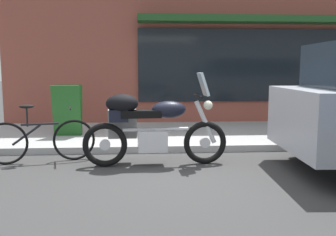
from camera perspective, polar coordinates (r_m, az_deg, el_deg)
ground_plane at (r=5.46m, az=2.16°, el=-8.03°), size 80.00×80.00×0.00m
touring_motorcycle at (r=5.66m, az=-3.20°, el=-1.15°), size 2.20×0.62×1.41m
parked_bicycle at (r=6.18m, az=-18.92°, el=-3.14°), size 1.64×0.55×0.92m
sandwich_board_sign at (r=7.80m, az=-15.09°, el=1.16°), size 0.55×0.43×1.02m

